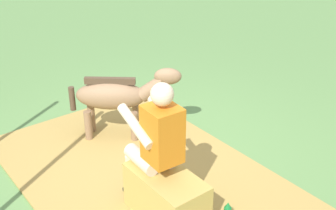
{
  "coord_description": "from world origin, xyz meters",
  "views": [
    {
      "loc": [
        -3.46,
        2.42,
        2.78
      ],
      "look_at": [
        0.05,
        -0.3,
        0.55
      ],
      "focal_mm": 46.42,
      "sensor_mm": 36.0,
      "label": 1
    }
  ],
  "objects": [
    {
      "name": "ground_plane",
      "position": [
        0.0,
        0.0,
        0.0
      ],
      "size": [
        24.0,
        24.0,
        0.0
      ],
      "primitive_type": "plane",
      "color": "#608C4C"
    },
    {
      "name": "person_seated",
      "position": [
        -0.77,
        0.48,
        0.76
      ],
      "size": [
        0.67,
        0.44,
        1.36
      ],
      "color": "beige",
      "rests_on": "ground"
    },
    {
      "name": "hay_bale",
      "position": [
        -0.94,
        0.49,
        0.24
      ],
      "size": [
        0.8,
        0.42,
        0.48
      ],
      "primitive_type": "cube",
      "color": "tan",
      "rests_on": "ground"
    },
    {
      "name": "pony_standing",
      "position": [
        0.59,
        0.03,
        0.56
      ],
      "size": [
        0.99,
        1.12,
        0.92
      ],
      "color": "#8C6B4C",
      "rests_on": "ground"
    },
    {
      "name": "hay_patch",
      "position": [
        -0.28,
        0.29,
        0.01
      ],
      "size": [
        3.55,
        2.29,
        0.02
      ],
      "primitive_type": "cube",
      "color": "#AD8C47",
      "rests_on": "ground"
    }
  ]
}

